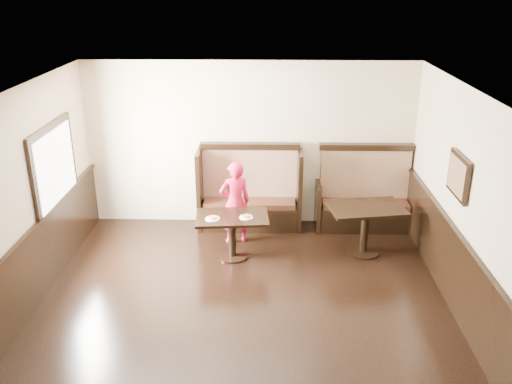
{
  "coord_description": "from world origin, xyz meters",
  "views": [
    {
      "loc": [
        0.32,
        -5.26,
        4.03
      ],
      "look_at": [
        0.13,
        2.35,
        1.0
      ],
      "focal_mm": 38.0,
      "sensor_mm": 36.0,
      "label": 1
    }
  ],
  "objects_px": {
    "table_neighbor": "(366,219)",
    "child": "(235,203)",
    "booth_main": "(250,197)",
    "booth_neighbor": "(364,201)",
    "table_main": "(232,226)"
  },
  "relations": [
    {
      "from": "table_neighbor",
      "to": "booth_neighbor",
      "type": "bearing_deg",
      "value": 72.2
    },
    {
      "from": "child",
      "to": "booth_main",
      "type": "bearing_deg",
      "value": -126.35
    },
    {
      "from": "booth_neighbor",
      "to": "table_main",
      "type": "bearing_deg",
      "value": -152.16
    },
    {
      "from": "table_neighbor",
      "to": "booth_main",
      "type": "bearing_deg",
      "value": 142.55
    },
    {
      "from": "table_neighbor",
      "to": "child",
      "type": "relative_size",
      "value": 0.89
    },
    {
      "from": "table_main",
      "to": "table_neighbor",
      "type": "distance_m",
      "value": 2.05
    },
    {
      "from": "child",
      "to": "booth_neighbor",
      "type": "bearing_deg",
      "value": 178.55
    },
    {
      "from": "booth_main",
      "to": "table_neighbor",
      "type": "distance_m",
      "value": 2.05
    },
    {
      "from": "booth_main",
      "to": "table_neighbor",
      "type": "relative_size",
      "value": 1.43
    },
    {
      "from": "table_neighbor",
      "to": "child",
      "type": "xyz_separation_m",
      "value": [
        -2.03,
        0.34,
        0.1
      ]
    },
    {
      "from": "table_main",
      "to": "table_neighbor",
      "type": "xyz_separation_m",
      "value": [
        2.04,
        0.19,
        0.05
      ]
    },
    {
      "from": "booth_main",
      "to": "child",
      "type": "xyz_separation_m",
      "value": [
        -0.21,
        -0.62,
        0.16
      ]
    },
    {
      "from": "booth_neighbor",
      "to": "table_main",
      "type": "height_order",
      "value": "booth_neighbor"
    },
    {
      "from": "booth_neighbor",
      "to": "child",
      "type": "distance_m",
      "value": 2.26
    },
    {
      "from": "booth_neighbor",
      "to": "child",
      "type": "height_order",
      "value": "booth_neighbor"
    }
  ]
}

